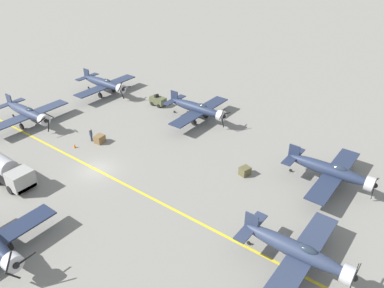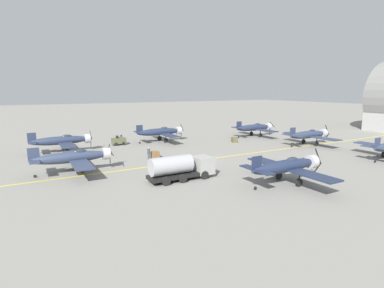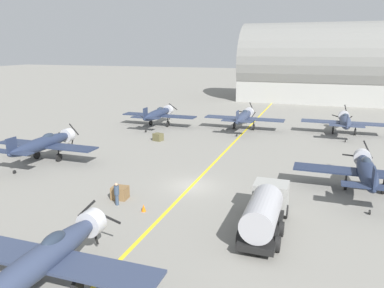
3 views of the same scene
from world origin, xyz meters
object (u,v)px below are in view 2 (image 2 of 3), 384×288
(supply_crate_mid_lane, at_px, (155,155))
(traffic_cone, at_px, (153,161))
(airplane_near_left, at_px, (62,141))
(ground_crew_walking, at_px, (121,138))
(airplane_far_left, at_px, (255,128))
(airplane_mid_right, at_px, (287,166))
(fuel_tanker, at_px, (182,167))
(supply_crate_by_tanker, at_px, (234,140))
(tow_tractor, at_px, (119,141))
(airplane_mid_left, at_px, (161,132))
(ground_crew_inspecting, at_px, (149,153))
(airplane_far_center, at_px, (309,135))
(airplane_near_center, at_px, (74,157))

(supply_crate_mid_lane, bearing_deg, traffic_cone, -28.48)
(airplane_near_left, height_order, ground_crew_walking, airplane_near_left)
(airplane_far_left, height_order, supply_crate_mid_lane, airplane_far_left)
(airplane_mid_right, distance_m, fuel_tanker, 12.01)
(supply_crate_by_tanker, bearing_deg, tow_tractor, -111.97)
(airplane_mid_left, height_order, traffic_cone, airplane_mid_left)
(traffic_cone, bearing_deg, airplane_mid_left, 152.61)
(airplane_mid_right, bearing_deg, airplane_near_left, -157.08)
(airplane_far_left, distance_m, supply_crate_mid_lane, 29.46)
(airplane_near_left, distance_m, ground_crew_inspecting, 16.12)
(airplane_far_center, xyz_separation_m, ground_crew_walking, (-20.70, -30.38, -1.06))
(supply_crate_by_tanker, height_order, supply_crate_mid_lane, supply_crate_mid_lane)
(supply_crate_mid_lane, bearing_deg, supply_crate_by_tanker, 105.16)
(tow_tractor, bearing_deg, supply_crate_mid_lane, 7.35)
(airplane_near_left, bearing_deg, supply_crate_by_tanker, 76.33)
(tow_tractor, xyz_separation_m, ground_crew_walking, (-2.69, 1.26, 0.16))
(fuel_tanker, xyz_separation_m, ground_crew_walking, (-28.59, 1.12, -0.56))
(fuel_tanker, height_order, traffic_cone, fuel_tanker)
(airplane_mid_left, bearing_deg, tow_tractor, -85.83)
(airplane_near_left, distance_m, supply_crate_mid_lane, 16.69)
(airplane_mid_left, relative_size, fuel_tanker, 1.50)
(airplane_near_left, relative_size, fuel_tanker, 1.50)
(tow_tractor, xyz_separation_m, supply_crate_mid_lane, (13.78, 1.78, -0.26))
(airplane_mid_left, bearing_deg, airplane_mid_right, 10.64)
(ground_crew_walking, height_order, supply_crate_by_tanker, ground_crew_walking)
(airplane_far_left, relative_size, supply_crate_by_tanker, 10.07)
(airplane_near_left, bearing_deg, ground_crew_walking, 110.99)
(ground_crew_walking, xyz_separation_m, ground_crew_inspecting, (16.88, -0.68, 0.06))
(airplane_near_left, xyz_separation_m, traffic_cone, (14.53, 10.32, -1.74))
(supply_crate_mid_lane, bearing_deg, fuel_tanker, -7.70)
(airplane_far_left, relative_size, traffic_cone, 21.82)
(airplane_mid_right, height_order, supply_crate_mid_lane, airplane_mid_right)
(airplane_near_center, height_order, ground_crew_walking, airplane_near_center)
(airplane_near_left, xyz_separation_m, airplane_mid_right, (30.82, 19.94, -0.00))
(airplane_near_left, height_order, supply_crate_mid_lane, airplane_near_left)
(airplane_near_left, height_order, airplane_mid_left, same)
(airplane_mid_right, bearing_deg, tow_tractor, -173.44)
(airplane_near_center, distance_m, airplane_mid_right, 26.02)
(ground_crew_inspecting, bearing_deg, supply_crate_mid_lane, 108.78)
(fuel_tanker, distance_m, tow_tractor, 25.91)
(airplane_far_left, bearing_deg, ground_crew_inspecting, -69.87)
(airplane_far_left, relative_size, airplane_near_left, 1.00)
(airplane_far_left, xyz_separation_m, airplane_near_left, (-2.53, -39.91, 0.00))
(ground_crew_inspecting, relative_size, traffic_cone, 3.37)
(airplane_near_center, xyz_separation_m, traffic_cone, (0.18, 10.53, -1.74))
(ground_crew_inspecting, bearing_deg, airplane_mid_left, 149.65)
(airplane_far_left, relative_size, tow_tractor, 4.62)
(airplane_far_center, relative_size, airplane_mid_left, 1.00)
(ground_crew_inspecting, relative_size, supply_crate_mid_lane, 1.46)
(airplane_mid_right, bearing_deg, supply_crate_by_tanker, 145.15)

